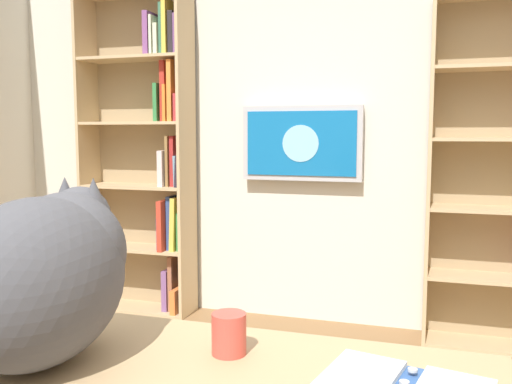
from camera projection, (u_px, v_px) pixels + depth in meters
wall_back at (311, 122)px, 3.66m from camera, size 4.52×0.06×2.70m
bookshelf_right at (150, 154)px, 3.86m from camera, size 0.80×0.28×2.24m
wall_mounted_tv at (302, 143)px, 3.61m from camera, size 0.80×0.07×0.49m
cat at (47, 271)px, 1.22m from camera, size 0.33×0.59×0.40m
coffee_mug at (229, 334)px, 1.26m from camera, size 0.08×0.08×0.10m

